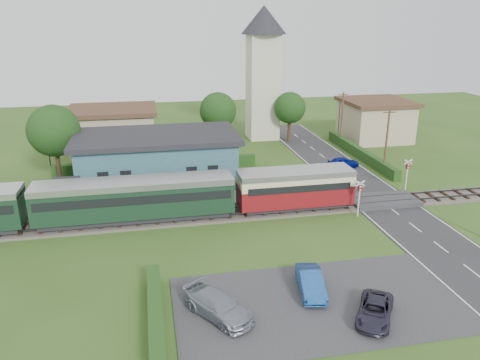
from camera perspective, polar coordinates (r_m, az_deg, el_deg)
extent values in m
plane|color=#2D4C19|center=(39.59, 5.43, -4.93)|extent=(120.00, 120.00, 0.00)
cube|color=#4C443D|center=(41.30, 4.64, -3.69)|extent=(76.00, 3.20, 0.20)
cube|color=#3F3F47|center=(40.54, 4.93, -3.67)|extent=(76.00, 0.08, 0.15)
cube|color=#3F3F47|center=(41.82, 4.39, -2.91)|extent=(76.00, 0.08, 0.15)
cube|color=#28282B|center=(43.37, 18.22, -3.60)|extent=(6.00, 70.00, 0.05)
cube|color=#333335|center=(29.19, 9.42, -14.59)|extent=(17.00, 9.00, 0.08)
cube|color=#333335|center=(44.90, 17.03, -2.41)|extent=(6.20, 3.40, 0.45)
cube|color=gray|center=(42.79, -9.56, -2.88)|extent=(30.00, 3.00, 0.45)
cube|color=beige|center=(42.89, -20.40, -1.77)|extent=(2.00, 2.00, 2.40)
cube|color=#232328|center=(42.48, -20.59, -0.17)|extent=(2.30, 2.30, 0.15)
cube|color=#30636F|center=(47.54, -9.99, 2.15)|extent=(15.00, 8.00, 4.80)
cube|color=#232328|center=(46.84, -10.18, 5.25)|extent=(16.00, 9.00, 0.50)
cube|color=#232328|center=(44.21, -9.72, -0.94)|extent=(1.20, 0.12, 2.20)
cube|color=black|center=(43.99, -16.33, 0.23)|extent=(1.00, 0.12, 1.20)
cube|color=black|center=(43.84, -13.73, 0.40)|extent=(1.00, 0.12, 1.20)
cube|color=black|center=(43.94, -5.91, 0.91)|extent=(1.00, 0.12, 1.20)
cube|color=black|center=(44.15, -3.33, 1.08)|extent=(1.00, 0.12, 1.20)
cube|color=#232328|center=(41.52, 6.63, -2.90)|extent=(9.00, 2.20, 0.50)
cube|color=maroon|center=(41.16, 6.68, -1.61)|extent=(10.00, 2.80, 1.80)
cube|color=beige|center=(40.73, 6.75, 0.04)|extent=(10.00, 2.82, 0.90)
cube|color=black|center=(40.85, 6.73, -0.43)|extent=(9.00, 2.88, 0.60)
cube|color=#A6A7AA|center=(40.52, 6.79, 0.90)|extent=(10.00, 2.90, 0.45)
cube|color=#232328|center=(39.71, -12.46, -4.31)|extent=(15.20, 2.20, 0.50)
cube|color=black|center=(39.15, -12.62, -2.30)|extent=(16.00, 2.80, 2.60)
cube|color=black|center=(39.00, -12.66, -1.75)|extent=(15.40, 2.86, 0.70)
cube|color=#A6A7AA|center=(38.66, -12.77, -0.37)|extent=(16.00, 2.90, 0.50)
cube|color=beige|center=(65.09, 2.80, 11.18)|extent=(4.00, 4.00, 14.00)
cone|color=#232328|center=(64.44, 2.93, 18.95)|extent=(6.00, 6.00, 3.60)
cube|color=tan|center=(61.19, -15.14, 5.72)|extent=(10.00, 8.00, 5.00)
cube|color=#472D1E|center=(60.64, -15.36, 8.24)|extent=(10.80, 8.80, 0.50)
cube|color=tan|center=(67.48, 16.13, 6.85)|extent=(8.00, 8.00, 5.00)
cube|color=#472D1E|center=(66.97, 16.35, 9.15)|extent=(8.80, 8.80, 0.50)
cube|color=#193814|center=(27.37, -10.26, -15.78)|extent=(0.80, 9.00, 1.20)
cube|color=#193814|center=(58.43, 14.39, 3.22)|extent=(0.80, 18.00, 1.20)
cube|color=#193814|center=(52.36, -10.04, 1.74)|extent=(22.00, 0.80, 1.30)
cylinder|color=#332316|center=(51.35, -21.29, 1.99)|extent=(0.44, 0.44, 4.12)
sphere|color=#143311|center=(50.53, -21.75, 5.61)|extent=(5.20, 5.20, 5.20)
cylinder|color=#332316|center=(59.87, -2.65, 5.51)|extent=(0.44, 0.44, 3.85)
sphere|color=#143311|center=(59.21, -2.70, 8.44)|extent=(4.60, 4.60, 4.60)
cylinder|color=#332316|center=(64.01, 6.00, 6.21)|extent=(0.44, 0.44, 3.58)
sphere|color=#143311|center=(63.42, 6.09, 8.75)|extent=(4.20, 4.20, 4.20)
cylinder|color=#473321|center=(52.56, 17.42, 4.45)|extent=(0.22, 0.22, 7.00)
cube|color=#473321|center=(51.87, 17.77, 7.86)|extent=(1.40, 0.10, 0.10)
cylinder|color=#473321|center=(63.04, 12.30, 7.26)|extent=(0.22, 0.22, 7.00)
cube|color=#473321|center=(62.47, 12.51, 10.13)|extent=(1.40, 0.10, 0.10)
cylinder|color=silver|center=(40.89, 14.29, -2.38)|extent=(0.12, 0.12, 3.00)
cube|color=#232328|center=(40.50, 14.42, -0.93)|extent=(0.35, 0.18, 0.55)
sphere|color=#FF190C|center=(40.35, 14.51, -0.79)|extent=(0.14, 0.14, 0.14)
sphere|color=#FF190C|center=(40.45, 14.47, -1.19)|extent=(0.14, 0.14, 0.14)
cube|color=silver|center=(40.37, 14.47, -0.40)|extent=(0.84, 0.05, 0.55)
cube|color=silver|center=(40.37, 14.47, -0.40)|extent=(0.84, 0.05, 0.55)
cylinder|color=silver|center=(48.17, 19.65, 0.39)|extent=(0.12, 0.12, 3.00)
cube|color=#232328|center=(47.85, 19.80, 1.64)|extent=(0.35, 0.18, 0.55)
sphere|color=#FF190C|center=(47.71, 19.89, 1.77)|extent=(0.14, 0.14, 0.14)
sphere|color=#FF190C|center=(47.79, 19.85, 1.42)|extent=(0.14, 0.14, 0.14)
cube|color=silver|center=(47.73, 19.85, 2.10)|extent=(0.84, 0.05, 0.55)
cube|color=silver|center=(47.73, 19.85, 2.10)|extent=(0.84, 0.05, 0.55)
cylinder|color=#3F3F47|center=(57.30, -22.39, 4.02)|extent=(0.14, 0.14, 5.00)
sphere|color=orange|center=(56.76, -22.71, 6.45)|extent=(0.30, 0.30, 0.30)
cylinder|color=#3F3F47|center=(68.43, 11.99, 7.36)|extent=(0.14, 0.14, 5.00)
sphere|color=orange|center=(67.98, 12.14, 9.42)|extent=(0.30, 0.30, 0.30)
imported|color=#061183|center=(54.04, 12.48, 2.13)|extent=(3.54, 1.53, 1.19)
imported|color=#1C4F9A|center=(29.76, 8.62, -12.23)|extent=(2.01, 4.16, 1.31)
imported|color=gray|center=(27.39, -2.68, -15.03)|extent=(4.17, 4.94, 1.35)
imported|color=#282738|center=(28.21, 16.12, -15.06)|extent=(3.63, 4.27, 1.09)
imported|color=gray|center=(43.31, -1.69, -0.83)|extent=(0.72, 0.61, 1.67)
imported|color=gray|center=(42.41, -18.72, -2.31)|extent=(0.67, 0.85, 1.71)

